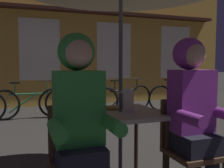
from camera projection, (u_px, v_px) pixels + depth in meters
name	position (u px, v px, depth m)	size (l,w,h in m)	color
cafe_table	(120.00, 122.00, 2.31)	(0.72, 0.72, 0.74)	#B2AD9E
lantern	(127.00, 99.00, 2.28)	(0.11, 0.11, 0.23)	white
chair_left	(78.00, 158.00, 1.81)	(0.40, 0.40, 0.87)	#513823
chair_right	(188.00, 144.00, 2.13)	(0.40, 0.40, 0.87)	#513823
person_left_hooded	(79.00, 111.00, 1.73)	(0.45, 0.56, 1.40)	black
person_right_hooded	(193.00, 104.00, 2.05)	(0.45, 0.56, 1.40)	black
shopfront_building	(76.00, 1.00, 7.42)	(10.00, 0.93, 6.20)	gold
bicycle_third	(29.00, 103.00, 5.37)	(1.68, 0.08, 0.84)	black
bicycle_fourth	(83.00, 101.00, 5.64)	(1.68, 0.24, 0.84)	black
bicycle_fifth	(124.00, 98.00, 6.13)	(1.65, 0.43, 0.84)	black
bicycle_furthest	(178.00, 97.00, 6.41)	(1.68, 0.15, 0.84)	black
book	(107.00, 108.00, 2.40)	(0.20, 0.14, 0.02)	olive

